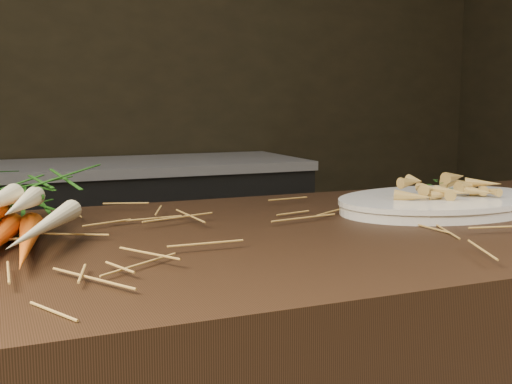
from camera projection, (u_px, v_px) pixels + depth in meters
back_counter at (98, 259)px, 2.78m from camera, size 1.82×0.62×0.84m
straw_bedding at (84, 241)px, 0.88m from camera, size 1.40×0.60×0.02m
root_veg_bunch at (12, 206)px, 0.96m from camera, size 0.24×0.52×0.09m
serving_platter at (440, 204)px, 1.18m from camera, size 0.43×0.31×0.02m
roasted_veg_heap at (441, 186)px, 1.18m from camera, size 0.21×0.16×0.05m
serving_fork at (505, 194)px, 1.23m from camera, size 0.02×0.15×0.00m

